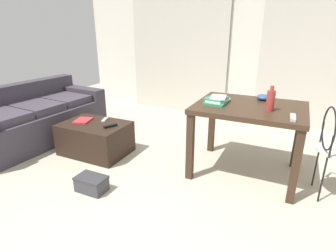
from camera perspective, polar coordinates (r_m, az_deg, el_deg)
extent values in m
plane|color=#B2A893|center=(3.16, 6.40, -9.21)|extent=(8.62, 8.62, 0.00)
cube|color=silver|center=(4.90, 16.05, 16.78)|extent=(6.20, 0.10, 2.63)
cube|color=beige|center=(5.17, 2.16, 15.94)|extent=(1.86, 0.03, 2.33)
cube|color=beige|center=(4.75, 30.20, 12.95)|extent=(1.86, 0.03, 2.33)
cube|color=#38333D|center=(4.30, -25.86, 0.21)|extent=(1.04, 1.96, 0.45)
cube|color=#38333D|center=(4.50, -29.27, 5.64)|extent=(0.33, 1.92, 0.33)
cube|color=#38333D|center=(4.73, -18.08, 6.79)|extent=(0.92, 0.26, 0.16)
cube|color=#3E3944|center=(4.48, -20.85, 5.32)|extent=(0.70, 0.52, 0.10)
cube|color=#3E3944|center=(4.19, -26.03, 3.61)|extent=(0.70, 0.52, 0.10)
cube|color=#3E3944|center=(3.94, -31.88, 1.64)|extent=(0.70, 0.52, 0.10)
cube|color=black|center=(3.60, -15.04, -2.48)|extent=(0.83, 0.58, 0.40)
cube|color=#382619|center=(2.94, 16.86, 3.70)|extent=(1.11, 0.87, 0.05)
cube|color=#382619|center=(2.84, 4.68, -4.45)|extent=(0.07, 0.07, 0.73)
cube|color=#382619|center=(2.70, 25.27, -7.90)|extent=(0.07, 0.07, 0.73)
cube|color=#382619|center=(3.52, 9.22, 0.33)|extent=(0.07, 0.07, 0.73)
cube|color=#382619|center=(3.41, 25.64, -2.19)|extent=(0.07, 0.07, 0.73)
cylinder|color=black|center=(2.88, 29.75, -9.87)|extent=(0.02, 0.02, 0.46)
cylinder|color=black|center=(3.13, 28.71, -7.32)|extent=(0.02, 0.02, 0.46)
torus|color=black|center=(2.84, 30.74, -0.46)|extent=(0.08, 0.40, 0.41)
cylinder|color=black|center=(2.71, 31.15, -3.75)|extent=(0.02, 0.02, 0.21)
cylinder|color=black|center=(3.03, 29.69, -1.16)|extent=(0.02, 0.02, 0.21)
cylinder|color=#99332D|center=(2.78, 20.78, 4.98)|extent=(0.08, 0.08, 0.20)
cylinder|color=#99332D|center=(2.75, 21.09, 7.44)|extent=(0.03, 0.03, 0.05)
ellipsoid|color=#2D4C7A|center=(3.19, 19.45, 5.75)|extent=(0.14, 0.14, 0.07)
cube|color=#2D7F56|center=(2.94, 10.24, 4.99)|extent=(0.22, 0.30, 0.03)
cube|color=silver|center=(2.94, 10.51, 5.39)|extent=(0.22, 0.29, 0.02)
cube|color=#2D7F56|center=(2.93, 10.14, 5.74)|extent=(0.23, 0.25, 0.02)
cube|color=silver|center=(2.93, 10.56, 6.00)|extent=(0.18, 0.23, 0.01)
cube|color=#B7B7B2|center=(2.64, 24.82, 1.65)|extent=(0.06, 0.19, 0.03)
cube|color=black|center=(3.35, -12.04, 0.04)|extent=(0.12, 0.17, 0.03)
cube|color=#B7B7B2|center=(3.60, -13.19, 1.31)|extent=(0.09, 0.16, 0.02)
cube|color=red|center=(3.64, -17.48, 1.12)|extent=(0.24, 0.27, 0.02)
cube|color=#38383D|center=(2.86, -15.77, -11.82)|extent=(0.29, 0.19, 0.13)
cube|color=#313135|center=(2.82, -15.92, -10.47)|extent=(0.30, 0.20, 0.02)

